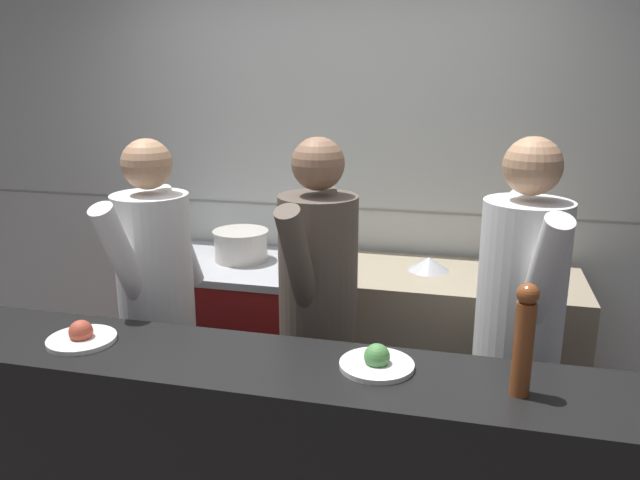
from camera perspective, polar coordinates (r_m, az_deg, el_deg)
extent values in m
cube|color=silver|center=(3.70, 2.00, 5.32)|extent=(8.00, 0.06, 2.60)
cube|color=gray|center=(3.69, 1.87, 2.95)|extent=(8.00, 0.00, 0.01)
cube|color=maroon|center=(3.73, -7.18, -8.82)|extent=(0.95, 0.70, 0.85)
cube|color=#B7BABF|center=(3.57, -7.41, -2.28)|extent=(0.97, 0.71, 0.04)
cube|color=#B7BABF|center=(3.42, -9.24, -10.03)|extent=(0.86, 0.03, 0.10)
cube|color=gray|center=(3.50, 11.73, -10.20)|extent=(1.32, 0.65, 0.91)
cube|color=black|center=(3.43, 11.11, -18.50)|extent=(1.29, 0.04, 0.10)
cylinder|color=beige|center=(3.56, -7.24, -0.49)|extent=(0.30, 0.30, 0.17)
cylinder|color=beige|center=(3.54, -7.29, 0.77)|extent=(0.32, 0.32, 0.01)
cone|color=#B7BABF|center=(3.36, 9.93, -2.15)|extent=(0.22, 0.22, 0.07)
cylinder|color=white|center=(2.49, -20.95, -8.50)|extent=(0.25, 0.25, 0.02)
sphere|color=#B24733|center=(2.48, -21.02, -7.83)|extent=(0.09, 0.09, 0.09)
cylinder|color=white|center=(2.15, 5.20, -11.33)|extent=(0.25, 0.25, 0.02)
sphere|color=#4C8C47|center=(2.14, 5.23, -10.56)|extent=(0.09, 0.09, 0.09)
cylinder|color=brown|center=(2.02, 18.06, -9.48)|extent=(0.06, 0.06, 0.30)
sphere|color=brown|center=(1.95, 18.49, -4.70)|extent=(0.07, 0.07, 0.07)
cube|color=black|center=(3.17, -14.02, -14.54)|extent=(0.31, 0.22, 0.78)
cylinder|color=white|center=(2.89, -14.93, -2.20)|extent=(0.38, 0.38, 0.64)
sphere|color=tan|center=(2.79, -15.56, 6.71)|extent=(0.22, 0.22, 0.22)
cylinder|color=white|center=(3.02, -12.84, 0.21)|extent=(0.14, 0.33, 0.54)
cylinder|color=white|center=(2.71, -17.47, -1.85)|extent=(0.14, 0.33, 0.54)
cube|color=black|center=(2.98, -0.16, -15.97)|extent=(0.31, 0.22, 0.79)
cylinder|color=brown|center=(2.68, -0.18, -2.75)|extent=(0.38, 0.38, 0.65)
sphere|color=#8C664C|center=(2.57, -0.18, 6.99)|extent=(0.22, 0.22, 0.22)
cylinder|color=brown|center=(2.84, 1.31, -0.10)|extent=(0.14, 0.34, 0.54)
cylinder|color=brown|center=(2.48, -1.88, -2.42)|extent=(0.14, 0.34, 0.54)
cube|color=black|center=(2.92, 16.78, -17.26)|extent=(0.33, 0.25, 0.80)
cylinder|color=white|center=(2.61, 18.00, -3.66)|extent=(0.42, 0.42, 0.66)
sphere|color=tan|center=(2.51, 18.87, 6.42)|extent=(0.23, 0.23, 0.23)
cylinder|color=white|center=(2.78, 16.90, -0.79)|extent=(0.18, 0.35, 0.55)
cylinder|color=white|center=(2.41, 19.58, -3.48)|extent=(0.18, 0.35, 0.55)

